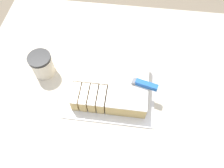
% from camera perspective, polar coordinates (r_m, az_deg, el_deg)
% --- Properties ---
extents(ground_plane, '(8.00, 8.00, 0.00)m').
position_cam_1_polar(ground_plane, '(1.86, 2.05, -15.79)').
color(ground_plane, '#7F705B').
extents(countertop, '(1.40, 1.10, 0.95)m').
position_cam_1_polar(countertop, '(1.41, 2.65, -10.83)').
color(countertop, beige).
rests_on(countertop, ground_plane).
extents(cake_board, '(0.38, 0.33, 0.01)m').
position_cam_1_polar(cake_board, '(0.97, 0.00, -1.22)').
color(cake_board, silver).
rests_on(cake_board, countertop).
extents(cake, '(0.31, 0.25, 0.07)m').
position_cam_1_polar(cake, '(0.94, 0.23, 0.12)').
color(cake, tan).
rests_on(cake, cake_board).
extents(knife, '(0.32, 0.10, 0.02)m').
position_cam_1_polar(knife, '(0.89, 6.42, 0.62)').
color(knife, silver).
rests_on(knife, cake).
extents(coffee_cup, '(0.10, 0.10, 0.11)m').
position_cam_1_polar(coffee_cup, '(1.02, -17.59, 4.81)').
color(coffee_cup, beige).
rests_on(coffee_cup, countertop).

